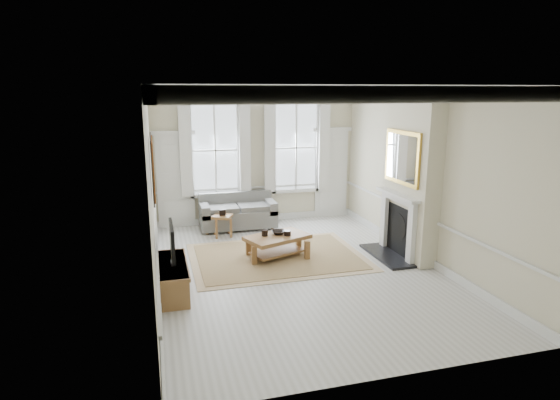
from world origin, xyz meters
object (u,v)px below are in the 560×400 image
object	(u,v)px
coffee_table	(277,239)
tv_stand	(173,278)
sofa	(237,213)
side_table	(222,219)

from	to	relation	value
coffee_table	tv_stand	distance (m)	2.45
sofa	side_table	bearing A→B (deg)	-126.88
sofa	tv_stand	distance (m)	3.95
tv_stand	sofa	bearing A→B (deg)	63.87
side_table	coffee_table	distance (m)	1.95
sofa	coffee_table	xyz separation A→B (m)	(0.40, -2.36, 0.03)
side_table	tv_stand	size ratio (longest dim) A/B	0.38
sofa	tv_stand	size ratio (longest dim) A/B	1.27
coffee_table	sofa	bearing A→B (deg)	78.74
coffee_table	tv_stand	size ratio (longest dim) A/B	0.99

